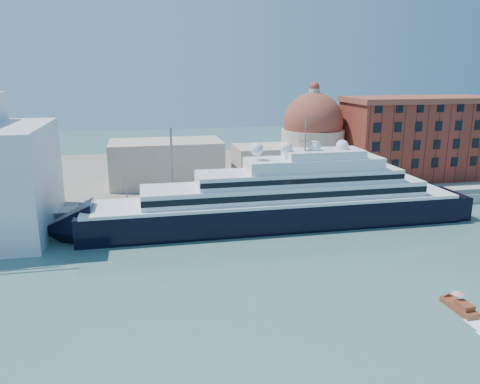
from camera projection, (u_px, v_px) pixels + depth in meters
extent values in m
plane|color=#3B6762|center=(307.00, 269.00, 78.94)|extent=(400.00, 400.00, 0.00)
cube|color=gray|center=(258.00, 206.00, 110.82)|extent=(180.00, 10.00, 2.50)
cube|color=slate|center=(227.00, 172.00, 149.71)|extent=(260.00, 72.00, 2.00)
cube|color=slate|center=(263.00, 204.00, 106.09)|extent=(180.00, 0.10, 1.20)
cube|color=black|center=(275.00, 216.00, 100.34)|extent=(81.13, 12.48, 6.76)
cone|color=black|center=(66.00, 229.00, 91.88)|extent=(10.40, 12.48, 12.48)
cube|color=black|center=(443.00, 206.00, 108.44)|extent=(6.24, 11.44, 6.24)
cube|color=white|center=(275.00, 199.00, 99.42)|extent=(79.05, 12.69, 0.62)
cube|color=white|center=(285.00, 190.00, 99.36)|extent=(60.33, 10.40, 3.12)
cube|color=black|center=(293.00, 196.00, 94.43)|extent=(60.33, 0.15, 1.25)
cube|color=white|center=(299.00, 176.00, 99.24)|extent=(43.69, 9.36, 2.70)
cube|color=white|center=(314.00, 164.00, 99.20)|extent=(29.12, 8.32, 2.50)
cube|color=white|center=(324.00, 154.00, 99.09)|extent=(16.64, 7.28, 1.66)
cylinder|color=slate|center=(306.00, 134.00, 97.16)|extent=(0.31, 0.31, 7.28)
sphere|color=white|center=(257.00, 149.00, 95.83)|extent=(2.70, 2.70, 2.70)
sphere|color=white|center=(286.00, 148.00, 97.07)|extent=(2.70, 2.70, 2.70)
sphere|color=white|center=(315.00, 147.00, 98.31)|extent=(2.70, 2.70, 2.70)
sphere|color=white|center=(342.00, 146.00, 99.55)|extent=(2.70, 2.70, 2.70)
cube|color=maroon|center=(459.00, 308.00, 65.34)|extent=(2.16, 5.96, 0.98)
cube|color=maroon|center=(465.00, 306.00, 64.20)|extent=(1.65, 2.51, 0.79)
cylinder|color=slate|center=(458.00, 298.00, 65.49)|extent=(0.06, 0.06, 1.57)
cone|color=red|center=(458.00, 292.00, 65.26)|extent=(1.77, 1.77, 0.39)
cube|color=maroon|center=(418.00, 140.00, 135.22)|extent=(42.00, 18.00, 22.00)
cube|color=brown|center=(422.00, 99.00, 132.31)|extent=(43.00, 19.00, 1.50)
cylinder|color=beige|center=(312.00, 154.00, 135.96)|extent=(18.00, 18.00, 14.00)
sphere|color=brown|center=(313.00, 123.00, 133.68)|extent=(17.00, 17.00, 17.00)
cylinder|color=beige|center=(314.00, 94.00, 131.66)|extent=(3.00, 3.00, 3.00)
cube|color=beige|center=(267.00, 164.00, 131.79)|extent=(18.00, 14.00, 10.00)
cube|color=beige|center=(166.00, 163.00, 127.88)|extent=(30.00, 16.00, 12.00)
cylinder|color=slate|center=(127.00, 195.00, 100.71)|extent=(0.24, 0.24, 8.00)
cube|color=slate|center=(126.00, 176.00, 99.67)|extent=(0.80, 0.30, 0.25)
cylinder|color=slate|center=(262.00, 188.00, 106.66)|extent=(0.24, 0.24, 8.00)
cube|color=slate|center=(262.00, 170.00, 105.62)|extent=(0.80, 0.30, 0.25)
cylinder|color=slate|center=(382.00, 182.00, 112.61)|extent=(0.24, 0.24, 8.00)
cube|color=slate|center=(384.00, 165.00, 111.57)|extent=(0.80, 0.30, 0.25)
cylinder|color=slate|center=(172.00, 168.00, 103.32)|extent=(0.50, 0.50, 18.00)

